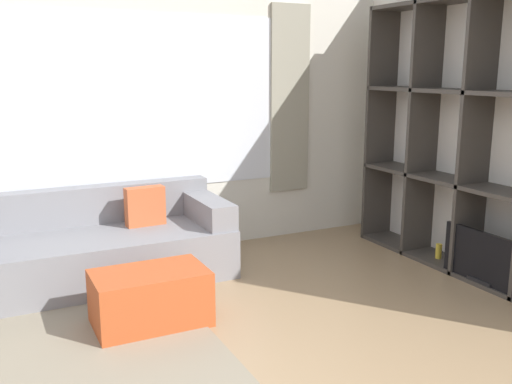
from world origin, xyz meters
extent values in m
cube|color=silver|center=(0.00, 3.20, 1.35)|extent=(6.51, 0.07, 2.70)
cube|color=white|center=(0.00, 3.16, 1.45)|extent=(2.92, 0.01, 1.60)
cube|color=#9E9984|center=(1.63, 3.15, 1.45)|extent=(0.44, 0.03, 1.90)
cube|color=silver|center=(2.69, 1.58, 1.35)|extent=(0.07, 4.37, 2.70)
cube|color=gray|center=(-1.08, 1.62, 0.01)|extent=(2.19, 2.06, 0.01)
cube|color=silver|center=(2.64, 1.44, 1.18)|extent=(0.02, 2.52, 2.36)
cube|color=#3D3833|center=(2.46, 1.44, 1.18)|extent=(0.38, 0.04, 2.36)
cube|color=#3D3833|center=(2.46, 2.07, 1.18)|extent=(0.38, 0.04, 2.36)
cube|color=#3D3833|center=(2.46, 2.70, 1.18)|extent=(0.38, 0.04, 2.36)
cube|color=#3D3833|center=(2.46, 1.44, 0.02)|extent=(0.38, 2.52, 0.04)
cube|color=#3D3833|center=(2.46, 1.44, 0.79)|extent=(0.38, 2.52, 0.04)
cube|color=#3D3833|center=(2.46, 1.44, 1.57)|extent=(0.38, 2.52, 0.04)
cube|color=black|center=(2.31, 1.13, 0.25)|extent=(0.04, 0.80, 0.43)
cube|color=black|center=(2.33, 1.13, 0.05)|extent=(0.10, 0.24, 0.03)
cube|color=#232328|center=(2.45, 1.12, 0.08)|extent=(0.08, 0.08, 0.09)
cylinder|color=gold|center=(2.45, 1.75, 0.11)|extent=(0.06, 0.06, 0.14)
cube|color=gray|center=(-0.44, 2.64, 0.21)|extent=(2.11, 0.94, 0.42)
cube|color=gray|center=(-0.44, 3.02, 0.58)|extent=(2.11, 0.18, 0.33)
cube|color=gray|center=(0.49, 2.64, 0.53)|extent=(0.24, 0.88, 0.22)
cube|color=#C65B33|center=(-0.04, 2.74, 0.59)|extent=(0.35, 0.14, 0.34)
cube|color=#B74C23|center=(-0.32, 1.64, 0.20)|extent=(0.78, 0.48, 0.39)
camera|label=1|loc=(-1.30, -2.03, 1.76)|focal=40.00mm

